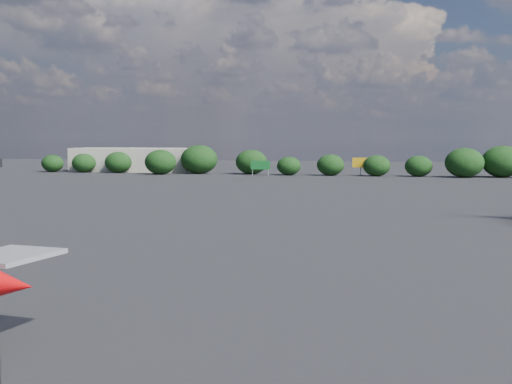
# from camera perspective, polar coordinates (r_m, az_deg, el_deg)

# --- Properties ---
(ground) EXTENTS (500.00, 500.00, 0.00)m
(ground) POSITION_cam_1_polar(r_m,az_deg,el_deg) (101.23, -3.13, -2.30)
(ground) COLOR black
(ground) RESTS_ON ground
(terminal_building) EXTENTS (42.00, 16.00, 8.00)m
(terminal_building) POSITION_cam_1_polar(r_m,az_deg,el_deg) (246.71, -9.63, 2.56)
(terminal_building) COLOR #A49E8D
(terminal_building) RESTS_ON ground
(highway_sign) EXTENTS (6.00, 0.30, 4.50)m
(highway_sign) POSITION_cam_1_polar(r_m,az_deg,el_deg) (217.74, 0.36, 2.15)
(highway_sign) COLOR #125B22
(highway_sign) RESTS_ON ground
(billboard_yellow) EXTENTS (5.00, 0.30, 5.50)m
(billboard_yellow) POSITION_cam_1_polar(r_m,az_deg,el_deg) (219.58, 8.37, 2.31)
(billboard_yellow) COLOR gold
(billboard_yellow) RESTS_ON ground
(horizon_treeline) EXTENTS (202.91, 16.14, 9.27)m
(horizon_treeline) POSITION_cam_1_polar(r_m,az_deg,el_deg) (218.05, 9.63, 2.30)
(horizon_treeline) COLOR black
(horizon_treeline) RESTS_ON ground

